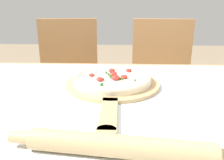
# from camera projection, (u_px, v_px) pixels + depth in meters

# --- Properties ---
(dining_table) EXTENTS (1.25, 0.93, 0.72)m
(dining_table) POSITION_uv_depth(u_px,v_px,m) (103.00, 132.00, 0.75)
(dining_table) COLOR #A87F51
(dining_table) RESTS_ON ground_plane
(towel_cloth) EXTENTS (1.17, 0.85, 0.00)m
(towel_cloth) POSITION_uv_depth(u_px,v_px,m) (102.00, 102.00, 0.72)
(towel_cloth) COLOR silver
(towel_cloth) RESTS_ON dining_table
(pizza_peel) EXTENTS (0.33, 0.52, 0.01)m
(pizza_peel) POSITION_uv_depth(u_px,v_px,m) (112.00, 86.00, 0.82)
(pizza_peel) COLOR tan
(pizza_peel) RESTS_ON towel_cloth
(pizza) EXTENTS (0.27, 0.27, 0.03)m
(pizza) POSITION_uv_depth(u_px,v_px,m) (112.00, 79.00, 0.84)
(pizza) COLOR beige
(pizza) RESTS_ON pizza_peel
(rolling_pin) EXTENTS (0.45, 0.09, 0.05)m
(rolling_pin) POSITION_uv_depth(u_px,v_px,m) (119.00, 146.00, 0.45)
(rolling_pin) COLOR tan
(rolling_pin) RESTS_ON towel_cloth
(chair_left) EXTENTS (0.44, 0.44, 0.90)m
(chair_left) POSITION_uv_depth(u_px,v_px,m) (69.00, 79.00, 1.55)
(chair_left) COLOR #A37547
(chair_left) RESTS_ON ground_plane
(chair_right) EXTENTS (0.43, 0.43, 0.90)m
(chair_right) POSITION_uv_depth(u_px,v_px,m) (161.00, 80.00, 1.53)
(chair_right) COLOR #A37547
(chair_right) RESTS_ON ground_plane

